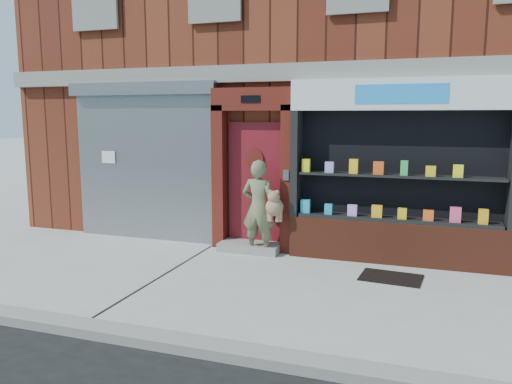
% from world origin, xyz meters
% --- Properties ---
extents(ground, '(80.00, 80.00, 0.00)m').
position_xyz_m(ground, '(0.00, 0.00, 0.00)').
color(ground, '#9E9E99').
rests_on(ground, ground).
extents(curb, '(60.00, 0.30, 0.12)m').
position_xyz_m(curb, '(0.00, -2.15, 0.06)').
color(curb, gray).
rests_on(curb, ground).
extents(building, '(12.00, 8.16, 8.00)m').
position_xyz_m(building, '(-0.00, 5.99, 4.00)').
color(building, '#572014').
rests_on(building, ground).
extents(shutter_bay, '(3.10, 0.30, 3.04)m').
position_xyz_m(shutter_bay, '(-3.00, 1.93, 1.72)').
color(shutter_bay, gray).
rests_on(shutter_bay, ground).
extents(red_door_bay, '(1.52, 0.58, 2.90)m').
position_xyz_m(red_door_bay, '(-0.75, 1.86, 1.46)').
color(red_door_bay, '#4F140D').
rests_on(red_door_bay, ground).
extents(pharmacy_bay, '(3.50, 0.41, 3.00)m').
position_xyz_m(pharmacy_bay, '(1.75, 1.81, 1.37)').
color(pharmacy_bay, maroon).
rests_on(pharmacy_bay, ground).
extents(woman, '(0.77, 0.43, 1.67)m').
position_xyz_m(woman, '(-0.51, 1.54, 0.84)').
color(woman, '#676D48').
rests_on(woman, ground).
extents(doormat, '(0.94, 0.70, 0.02)m').
position_xyz_m(doormat, '(1.76, 0.93, 0.01)').
color(doormat, black).
rests_on(doormat, ground).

